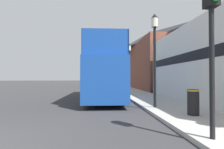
% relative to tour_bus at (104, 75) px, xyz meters
% --- Properties ---
extents(ground_plane, '(144.00, 144.00, 0.00)m').
position_rel_tour_bus_xyz_m(ground_plane, '(-3.95, 11.39, -1.79)').
color(ground_plane, '#333335').
extents(sidewalk, '(2.89, 108.00, 0.14)m').
position_rel_tour_bus_xyz_m(sidewalk, '(3.22, 8.39, -1.72)').
color(sidewalk, '#ADAAA3').
rests_on(sidewalk, ground_plane).
extents(brick_terrace_rear, '(6.00, 21.00, 8.78)m').
position_rel_tour_bus_xyz_m(brick_terrace_rear, '(7.66, 13.87, 2.61)').
color(brick_terrace_rear, brown).
rests_on(brick_terrace_rear, ground_plane).
extents(tour_bus, '(2.74, 9.79, 4.10)m').
position_rel_tour_bus_xyz_m(tour_bus, '(0.00, 0.00, 0.00)').
color(tour_bus, '#19479E').
rests_on(tour_bus, ground_plane).
extents(parked_car_ahead_of_bus, '(1.76, 4.09, 1.50)m').
position_rel_tour_bus_xyz_m(parked_car_ahead_of_bus, '(0.68, 7.64, -1.08)').
color(parked_car_ahead_of_bus, silver).
rests_on(parked_car_ahead_of_bus, ground_plane).
extents(traffic_signal, '(0.28, 0.42, 4.04)m').
position_rel_tour_bus_xyz_m(traffic_signal, '(2.20, -9.39, 1.30)').
color(traffic_signal, black).
rests_on(traffic_signal, sidewalk).
extents(lamp_post_nearest, '(0.35, 0.35, 4.66)m').
position_rel_tour_bus_xyz_m(lamp_post_nearest, '(2.29, -4.93, 1.57)').
color(lamp_post_nearest, black).
rests_on(lamp_post_nearest, sidewalk).
extents(lamp_post_second, '(0.35, 0.35, 4.64)m').
position_rel_tour_bus_xyz_m(lamp_post_second, '(2.40, 2.50, 1.56)').
color(lamp_post_second, black).
rests_on(lamp_post_second, sidewalk).
extents(litter_bin, '(0.48, 0.48, 1.01)m').
position_rel_tour_bus_xyz_m(litter_bin, '(3.20, -6.80, -1.11)').
color(litter_bin, black).
rests_on(litter_bin, sidewalk).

